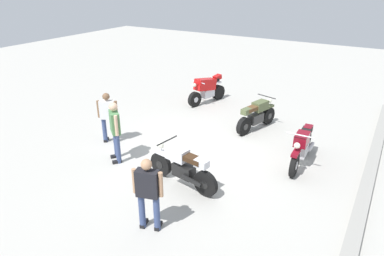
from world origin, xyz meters
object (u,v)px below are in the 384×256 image
object	(u,v)px
person_in_green_shirt	(115,128)
motorcycle_olive_vintage	(256,116)
person_in_black_shirt	(148,191)
motorcycle_red_sportbike	(207,89)
motorcycle_maroon_cruiser	(302,147)
motorcycle_silver_cruiser	(182,167)
person_in_white_shirt	(108,115)

from	to	relation	value
person_in_green_shirt	motorcycle_olive_vintage	bearing A→B (deg)	-173.63
person_in_black_shirt	person_in_green_shirt	size ratio (longest dim) A/B	0.94
person_in_green_shirt	person_in_black_shirt	bearing A→B (deg)	92.70
motorcycle_olive_vintage	motorcycle_red_sportbike	xyz separation A→B (m)	(-1.45, -2.70, 0.11)
motorcycle_red_sportbike	motorcycle_maroon_cruiser	distance (m)	5.53
motorcycle_red_sportbike	person_in_green_shirt	world-z (taller)	person_in_green_shirt
motorcycle_olive_vintage	motorcycle_maroon_cruiser	size ratio (longest dim) A/B	0.92
motorcycle_silver_cruiser	person_in_green_shirt	world-z (taller)	person_in_green_shirt
motorcycle_silver_cruiser	motorcycle_maroon_cruiser	bearing A→B (deg)	-122.41
motorcycle_maroon_cruiser	person_in_green_shirt	distance (m)	5.11
motorcycle_silver_cruiser	motorcycle_maroon_cruiser	size ratio (longest dim) A/B	1.00
motorcycle_red_sportbike	motorcycle_maroon_cruiser	world-z (taller)	motorcycle_red_sportbike
person_in_black_shirt	person_in_white_shirt	world-z (taller)	person_in_black_shirt
motorcycle_silver_cruiser	motorcycle_red_sportbike	xyz separation A→B (m)	(-5.60, -2.42, 0.07)
person_in_black_shirt	motorcycle_silver_cruiser	bearing A→B (deg)	-7.04
motorcycle_olive_vintage	person_in_black_shirt	size ratio (longest dim) A/B	1.19
motorcycle_silver_cruiser	motorcycle_olive_vintage	size ratio (longest dim) A/B	1.08
motorcycle_silver_cruiser	person_in_green_shirt	distance (m)	2.29
motorcycle_silver_cruiser	person_in_green_shirt	bearing A→B (deg)	5.21
person_in_green_shirt	person_in_white_shirt	size ratio (longest dim) A/B	1.07
motorcycle_silver_cruiser	person_in_black_shirt	xyz separation A→B (m)	(1.71, 0.30, 0.40)
motorcycle_silver_cruiser	motorcycle_red_sportbike	distance (m)	6.10
motorcycle_silver_cruiser	person_in_green_shirt	size ratio (longest dim) A/B	1.21
motorcycle_silver_cruiser	person_in_black_shirt	world-z (taller)	person_in_black_shirt
motorcycle_silver_cruiser	person_in_white_shirt	distance (m)	3.37
motorcycle_olive_vintage	person_in_green_shirt	bearing A→B (deg)	162.69
motorcycle_maroon_cruiser	person_in_green_shirt	size ratio (longest dim) A/B	1.22
motorcycle_olive_vintage	person_in_white_shirt	bearing A→B (deg)	147.73
motorcycle_olive_vintage	person_in_green_shirt	world-z (taller)	person_in_green_shirt
motorcycle_maroon_cruiser	person_in_white_shirt	size ratio (longest dim) A/B	1.31
motorcycle_red_sportbike	motorcycle_olive_vintage	bearing A→B (deg)	77.51
motorcycle_olive_vintage	person_in_green_shirt	xyz separation A→B (m)	(4.03, -2.53, 0.50)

